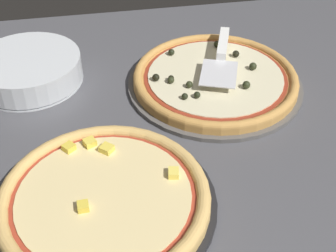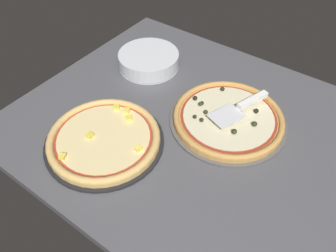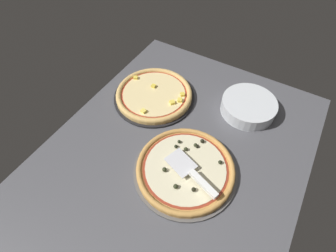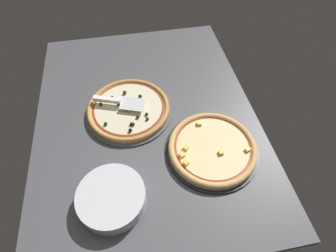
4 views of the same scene
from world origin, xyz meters
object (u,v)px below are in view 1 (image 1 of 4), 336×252
(pizza_front, at_px, (215,78))
(pizza_back, at_px, (104,197))
(serving_spatula, at_px, (222,51))
(plate_stack, at_px, (28,69))

(pizza_front, relative_size, pizza_back, 1.04)
(serving_spatula, bearing_deg, plate_stack, -4.84)
(pizza_front, distance_m, serving_spatula, 0.08)
(serving_spatula, relative_size, plate_stack, 0.98)
(pizza_back, height_order, serving_spatula, serving_spatula)
(pizza_front, height_order, pizza_back, pizza_front)
(pizza_front, bearing_deg, pizza_back, 48.80)
(pizza_front, relative_size, serving_spatula, 1.57)
(pizza_front, height_order, serving_spatula, serving_spatula)
(pizza_back, bearing_deg, pizza_front, -131.20)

